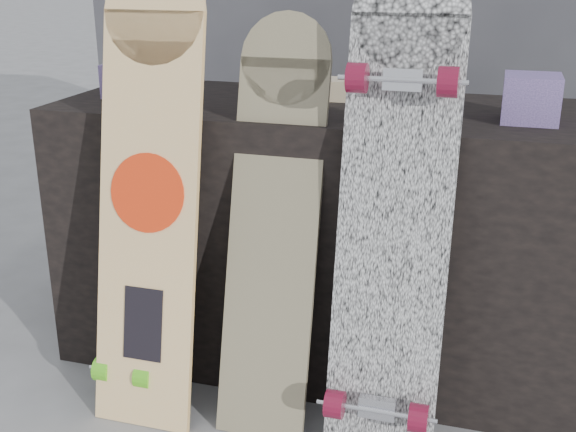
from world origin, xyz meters
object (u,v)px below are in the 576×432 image
(longboard_celtic, at_px, (275,215))
(skateboard_dark, at_px, (143,248))
(vendor_table, at_px, (331,235))
(longboard_cascadia, at_px, (395,209))
(longboard_geisha, at_px, (149,186))

(longboard_celtic, xyz_separation_m, skateboard_dark, (-0.39, 0.00, -0.14))
(vendor_table, height_order, longboard_cascadia, longboard_cascadia)
(vendor_table, relative_size, longboard_celtic, 1.49)
(vendor_table, xyz_separation_m, longboard_cascadia, (0.24, -0.37, 0.23))
(longboard_celtic, bearing_deg, longboard_geisha, -169.40)
(longboard_celtic, xyz_separation_m, longboard_cascadia, (0.31, -0.04, 0.06))
(vendor_table, bearing_deg, longboard_cascadia, -57.26)
(skateboard_dark, bearing_deg, longboard_geisha, -44.55)
(longboard_celtic, bearing_deg, vendor_table, 77.33)
(longboard_celtic, height_order, longboard_cascadia, longboard_cascadia)
(vendor_table, distance_m, skateboard_dark, 0.57)
(vendor_table, bearing_deg, longboard_celtic, -102.67)
(longboard_geisha, distance_m, longboard_celtic, 0.34)
(skateboard_dark, bearing_deg, longboard_celtic, -0.34)
(longboard_cascadia, bearing_deg, skateboard_dark, 176.51)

